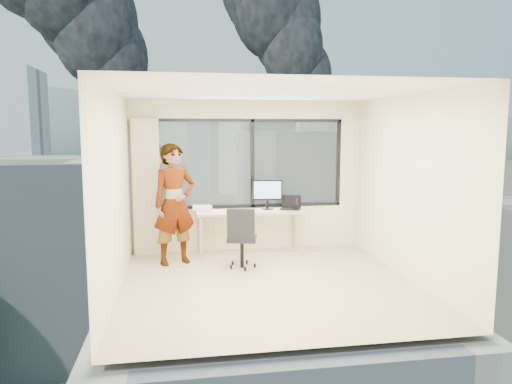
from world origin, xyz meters
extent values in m
cube|color=beige|center=(0.00, 0.00, 0.00)|extent=(4.00, 4.00, 0.01)
cube|color=white|center=(0.00, 0.00, 2.60)|extent=(4.00, 4.00, 0.01)
cube|color=beige|center=(0.00, -2.00, 1.30)|extent=(4.00, 0.01, 2.60)
cube|color=beige|center=(-2.00, 0.00, 1.30)|extent=(0.01, 4.00, 2.60)
cube|color=beige|center=(2.00, 0.00, 1.30)|extent=(0.01, 4.00, 2.60)
cube|color=beige|center=(-1.72, 1.88, 1.15)|extent=(0.45, 0.14, 2.30)
cube|color=tan|center=(0.00, 1.66, 0.38)|extent=(1.80, 0.60, 0.75)
imported|color=#2D2D33|center=(-1.26, 1.25, 0.95)|extent=(0.81, 0.68, 1.90)
cube|color=white|center=(-0.80, 1.88, 0.79)|extent=(0.34, 0.29, 0.07)
cube|color=black|center=(-0.36, 1.60, 0.76)|extent=(0.10, 0.06, 0.01)
cylinder|color=black|center=(0.80, 1.57, 0.80)|extent=(0.09, 0.09, 0.10)
ellipsoid|color=#0B443F|center=(0.80, 1.84, 0.84)|extent=(0.25, 0.13, 0.19)
cube|color=#515B3D|center=(0.00, 120.00, -14.00)|extent=(400.00, 400.00, 0.04)
cube|color=beige|center=(-9.00, 30.00, -7.00)|extent=(16.00, 12.00, 14.00)
cube|color=silver|center=(12.00, 38.00, -6.00)|extent=(14.00, 13.00, 16.00)
cube|color=silver|center=(-35.00, 95.00, 0.00)|extent=(14.00, 14.00, 28.00)
cube|color=silver|center=(8.00, 120.00, 1.00)|extent=(13.00, 13.00, 30.00)
cube|color=silver|center=(45.00, 140.00, -1.00)|extent=(15.00, 15.00, 26.00)
ellipsoid|color=slate|center=(100.00, 320.00, -14.00)|extent=(300.00, 220.00, 96.00)
camera|label=1|loc=(-1.19, -6.23, 2.11)|focal=33.34mm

